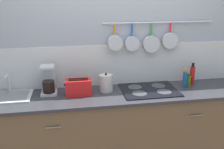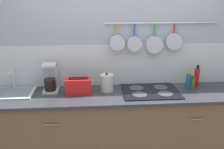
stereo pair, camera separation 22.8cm
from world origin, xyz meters
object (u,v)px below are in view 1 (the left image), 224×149
(toaster, at_px, (78,87))
(bottle_dish_soap, at_px, (188,80))
(coffee_maker, at_px, (49,82))
(bottle_cooking_wine, at_px, (185,79))
(kettle, at_px, (106,83))
(bottle_sesame_oil, at_px, (192,75))

(toaster, relative_size, bottle_dish_soap, 2.01)
(coffee_maker, bearing_deg, toaster, -20.43)
(coffee_maker, distance_m, bottle_dish_soap, 1.61)
(bottle_cooking_wine, height_order, bottle_dish_soap, bottle_cooking_wine)
(bottle_dish_soap, bearing_deg, coffee_maker, 178.57)
(bottle_cooking_wine, bearing_deg, coffee_maker, 176.67)
(kettle, relative_size, bottle_cooking_wine, 0.93)
(toaster, bearing_deg, coffee_maker, 159.57)
(kettle, height_order, bottle_cooking_wine, bottle_cooking_wine)
(bottle_dish_soap, bearing_deg, toaster, -176.55)
(toaster, bearing_deg, bottle_sesame_oil, 5.61)
(kettle, bearing_deg, bottle_dish_soap, 0.53)
(bottle_dish_soap, bearing_deg, kettle, -179.47)
(bottle_sesame_oil, bearing_deg, kettle, -176.46)
(coffee_maker, xyz_separation_m, bottle_cooking_wine, (1.54, -0.09, -0.03))
(kettle, bearing_deg, toaster, -167.38)
(coffee_maker, bearing_deg, bottle_cooking_wine, -3.33)
(toaster, relative_size, bottle_cooking_wine, 1.25)
(bottle_cooking_wine, bearing_deg, bottle_sesame_oil, 36.61)
(coffee_maker, xyz_separation_m, bottle_dish_soap, (1.61, -0.04, -0.07))
(bottle_cooking_wine, relative_size, bottle_sesame_oil, 0.90)
(bottle_cooking_wine, distance_m, bottle_dish_soap, 0.09)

